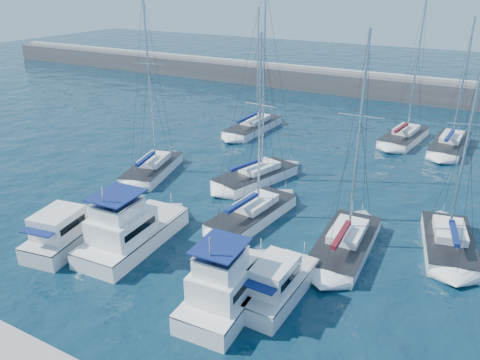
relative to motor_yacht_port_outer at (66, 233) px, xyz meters
The scene contains 14 objects.
ground 10.05m from the motor_yacht_port_outer, 13.59° to the left, with size 220.00×220.00×0.00m, color black.
breakwater 55.22m from the motor_yacht_port_outer, 79.85° to the left, with size 160.00×6.00×4.45m.
motor_yacht_port_outer is the anchor object (origin of this frame).
motor_yacht_port_inner 4.35m from the motor_yacht_port_outer, 25.96° to the left, with size 4.02×8.65×4.69m.
motor_yacht_stbd_inner 12.77m from the motor_yacht_port_outer, ahead, with size 3.55×7.68×4.69m.
motor_yacht_stbd_outer 15.05m from the motor_yacht_port_outer, ahead, with size 2.49×6.23×3.20m.
sailboat_mid_a 13.14m from the motor_yacht_port_outer, 102.85° to the left, with size 4.81×8.08×15.97m.
sailboat_mid_b 17.04m from the motor_yacht_port_outer, 68.39° to the left, with size 5.30×8.58×16.70m.
sailboat_mid_c 13.20m from the motor_yacht_port_outer, 45.00° to the left, with size 3.93×8.36×13.86m.
sailboat_mid_d 18.74m from the motor_yacht_port_outer, 26.84° to the left, with size 3.48×8.19×14.54m.
sailboat_mid_e 25.66m from the motor_yacht_port_outer, 27.71° to the left, with size 4.53×7.75×13.58m.
sailboat_back_a 29.06m from the motor_yacht_port_outer, 91.72° to the left, with size 3.41×9.36×14.20m.
sailboat_back_b 37.09m from the motor_yacht_port_outer, 65.22° to the left, with size 4.22×8.48×15.52m.
sailboat_back_c 39.09m from the motor_yacht_port_outer, 58.68° to the left, with size 3.55×8.91×13.70m.
Camera 1 is at (13.86, -20.66, 16.80)m, focal length 35.00 mm.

